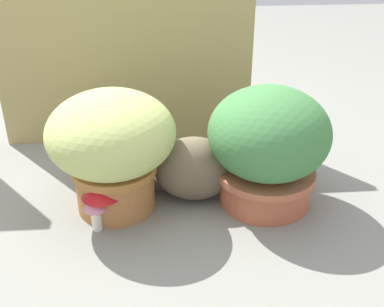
{
  "coord_description": "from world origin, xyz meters",
  "views": [
    {
      "loc": [
        0.08,
        -1.33,
        0.92
      ],
      "look_at": [
        0.18,
        0.02,
        0.18
      ],
      "focal_mm": 45.99,
      "sensor_mm": 36.0,
      "label": 1
    }
  ],
  "objects_px": {
    "grass_planter": "(112,145)",
    "mushroom_ornament_red": "(101,193)",
    "cat": "(199,165)",
    "leafy_planter": "(268,145)",
    "mushroom_ornament_pink": "(95,207)"
  },
  "relations": [
    {
      "from": "grass_planter",
      "to": "mushroom_ornament_red",
      "type": "xyz_separation_m",
      "value": [
        -0.03,
        -0.09,
        -0.11
      ]
    },
    {
      "from": "cat",
      "to": "mushroom_ornament_red",
      "type": "relative_size",
      "value": 2.47
    },
    {
      "from": "leafy_planter",
      "to": "mushroom_ornament_red",
      "type": "distance_m",
      "value": 0.53
    },
    {
      "from": "cat",
      "to": "leafy_planter",
      "type": "bearing_deg",
      "value": -10.13
    },
    {
      "from": "grass_planter",
      "to": "cat",
      "type": "xyz_separation_m",
      "value": [
        0.27,
        0.03,
        -0.1
      ]
    },
    {
      "from": "grass_planter",
      "to": "leafy_planter",
      "type": "xyz_separation_m",
      "value": [
        0.48,
        -0.01,
        -0.02
      ]
    },
    {
      "from": "grass_planter",
      "to": "mushroom_ornament_pink",
      "type": "height_order",
      "value": "grass_planter"
    },
    {
      "from": "leafy_planter",
      "to": "cat",
      "type": "relative_size",
      "value": 1.05
    },
    {
      "from": "grass_planter",
      "to": "mushroom_ornament_red",
      "type": "distance_m",
      "value": 0.15
    },
    {
      "from": "mushroom_ornament_pink",
      "to": "leafy_planter",
      "type": "bearing_deg",
      "value": 11.94
    },
    {
      "from": "leafy_planter",
      "to": "cat",
      "type": "height_order",
      "value": "leafy_planter"
    },
    {
      "from": "cat",
      "to": "grass_planter",
      "type": "bearing_deg",
      "value": -173.07
    },
    {
      "from": "mushroom_ornament_red",
      "to": "mushroom_ornament_pink",
      "type": "bearing_deg",
      "value": -122.67
    },
    {
      "from": "grass_planter",
      "to": "mushroom_ornament_red",
      "type": "bearing_deg",
      "value": -111.06
    },
    {
      "from": "leafy_planter",
      "to": "mushroom_ornament_red",
      "type": "height_order",
      "value": "leafy_planter"
    }
  ]
}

